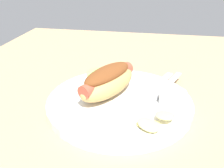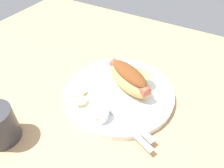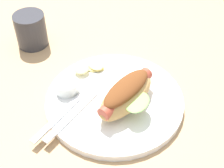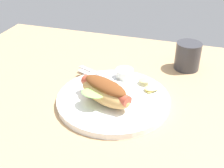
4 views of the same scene
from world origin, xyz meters
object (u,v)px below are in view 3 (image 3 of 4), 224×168
Objects in this scene: sauce_ramekin at (67,86)px; drinking_cup at (31,30)px; hot_dog at (126,94)px; fork at (61,115)px; chips_pile at (91,67)px; plate at (115,101)px; knife at (72,115)px.

drinking_cup reaches higher than sauce_ramekin.
sauce_ramekin is (1.40, 12.88, -1.84)cm from hot_dog.
fork is at bearing -38.88° from hot_dog.
fork is 1.91× the size of chips_pile.
drinking_cup is at bearing 56.61° from plate.
sauce_ramekin is (0.07, 10.23, 2.11)cm from plate.
plate is at bearing -123.39° from drinking_cup.
drinking_cup is at bearing 41.48° from sauce_ramekin.
chips_pile is at bearing -23.45° from sauce_ramekin.
hot_dog is 3.27× the size of sauce_ramekin.
plate is 3.41× the size of drinking_cup.
knife is at bearing 131.35° from plate.
drinking_cup reaches higher than knife.
chips_pile is at bearing 42.33° from plate.
fork is at bearing 126.18° from plate.
hot_dog is at bearing 139.83° from knife.
hot_dog reaches higher than fork.
knife reaches higher than plate.
drinking_cup reaches higher than hot_dog.
sauce_ramekin is at bearing -151.11° from fork.
drinking_cup is (8.43, 17.42, 1.91)cm from chips_pile.
hot_dog reaches higher than plate.
drinking_cup is (16.06, 24.36, 3.40)cm from plate.
drinking_cup reaches higher than fork.
knife is 14.05cm from chips_pile.
fork is at bearing 170.30° from chips_pile.
sauce_ramekin is 7.21cm from knife.
fork is at bearing -173.49° from sauce_ramekin.
hot_dog reaches higher than knife.
hot_dog reaches higher than chips_pile.
knife is (-6.48, -2.94, -1.13)cm from sauce_ramekin.
chips_pile is at bearing -115.83° from drinking_cup.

